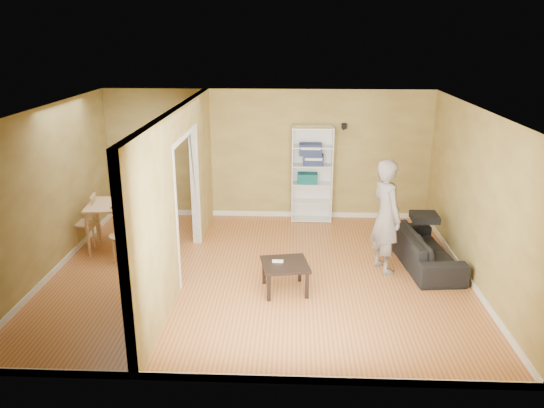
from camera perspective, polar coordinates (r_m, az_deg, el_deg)
The scene contains 15 objects.
room_shell at distance 8.02m, azimuth -1.49°, elevation 0.93°, with size 6.50×6.50×6.50m.
partition at distance 8.19m, azimuth -9.90°, elevation 1.03°, with size 0.22×5.50×2.60m, color tan, non-canonical shape.
wall_speaker at distance 10.52m, azimuth 7.76°, elevation 8.30°, with size 0.10×0.10×0.10m, color black.
sofa at distance 9.03m, azimuth 16.18°, elevation -4.13°, with size 0.81×1.89×0.72m, color black.
person at distance 8.43m, azimuth 12.25°, elevation -0.26°, with size 0.61×0.78×2.14m, color slate.
bookshelf at distance 10.61m, azimuth 4.32°, elevation 3.25°, with size 0.80×0.35×1.91m.
paper_box_teal at distance 10.58m, azimuth 3.83°, elevation 2.79°, with size 0.39×0.26×0.20m, color #266F75.
paper_box_navy_b at distance 10.49m, azimuth 4.47°, elevation 4.75°, with size 0.39×0.26×0.20m, color navy.
paper_box_navy_c at distance 10.43m, azimuth 4.18°, elevation 6.02°, with size 0.44×0.29×0.23m, color navy.
coffee_table at distance 7.81m, azimuth 1.41°, elevation -6.84°, with size 0.66×0.66×0.44m.
game_controller at distance 7.81m, azimuth 0.62°, elevation -6.16°, with size 0.16×0.04×0.03m, color white.
dining_table at distance 9.56m, azimuth -15.38°, elevation -0.38°, with size 1.31×0.87×0.82m.
chair_left at distance 9.87m, azimuth -19.43°, elevation -1.78°, with size 0.44×0.44×0.96m, color tan, non-canonical shape.
chair_near at distance 9.14m, azimuth -15.86°, elevation -3.18°, with size 0.42×0.42×0.91m, color tan, non-canonical shape.
chair_far at distance 10.22m, azimuth -14.04°, elevation -0.74°, with size 0.42×0.42×0.91m, color tan, non-canonical shape.
Camera 1 is at (0.54, -7.64, 3.68)m, focal length 35.00 mm.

